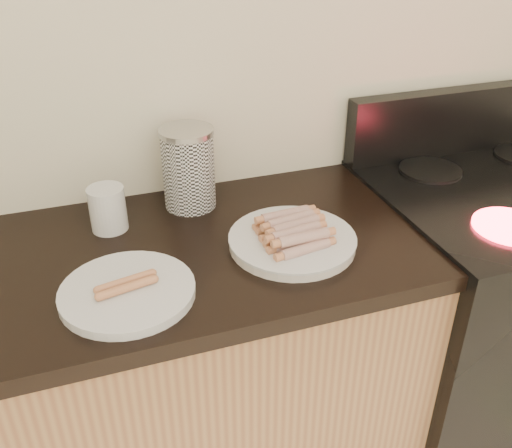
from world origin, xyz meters
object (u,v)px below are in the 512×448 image
object	(u,v)px
canister	(189,168)
mug	(108,209)
stove	(484,316)
main_plate	(292,242)
side_plate	(127,292)

from	to	relation	value
canister	mug	size ratio (longest dim) A/B	1.92
stove	main_plate	xyz separation A→B (m)	(-0.70, -0.06, 0.45)
canister	mug	bearing A→B (deg)	-165.84
stove	canister	size ratio (longest dim) A/B	4.26
side_plate	mug	bearing A→B (deg)	90.45
stove	canister	world-z (taller)	canister
main_plate	mug	xyz separation A→B (m)	(-0.40, 0.22, 0.05)
mug	side_plate	bearing A→B (deg)	-89.55
stove	canister	bearing A→B (deg)	165.95
main_plate	canister	distance (m)	0.34
main_plate	canister	xyz separation A→B (m)	(-0.18, 0.27, 0.10)
side_plate	canister	bearing A→B (deg)	57.98
main_plate	stove	bearing A→B (deg)	4.56
stove	mug	distance (m)	1.21
canister	mug	xyz separation A→B (m)	(-0.22, -0.05, -0.05)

